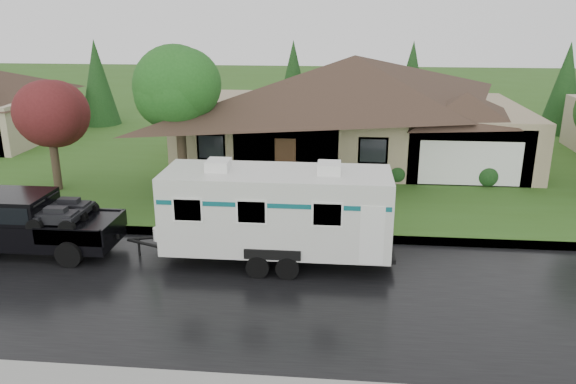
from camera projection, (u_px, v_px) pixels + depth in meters
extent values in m
plane|color=#30571B|center=(295.00, 264.00, 18.58)|extent=(140.00, 140.00, 0.00)
cube|color=black|center=(290.00, 293.00, 16.68)|extent=(140.00, 8.00, 0.01)
cube|color=gray|center=(300.00, 236.00, 20.69)|extent=(140.00, 0.50, 0.15)
cube|color=#30571B|center=(317.00, 153.00, 32.76)|extent=(140.00, 26.00, 0.15)
cube|color=tan|center=(352.00, 131.00, 31.14)|extent=(18.00, 10.00, 3.00)
pyramid|color=#392A1F|center=(355.00, 55.00, 29.88)|extent=(19.44, 10.80, 2.60)
cube|color=tan|center=(462.00, 148.00, 27.85)|extent=(5.76, 4.00, 2.70)
cylinder|color=#382B1E|center=(182.00, 159.00, 25.55)|extent=(0.43, 0.43, 2.80)
sphere|color=#286A22|center=(178.00, 92.00, 24.60)|extent=(3.87, 3.87, 3.87)
cylinder|color=#382B1E|center=(56.00, 166.00, 25.60)|extent=(0.37, 0.37, 2.24)
sphere|color=maroon|center=(49.00, 112.00, 24.84)|extent=(3.09, 3.09, 3.09)
sphere|color=#143814|center=(224.00, 168.00, 27.58)|extent=(1.00, 1.00, 1.00)
sphere|color=#143814|center=(309.00, 170.00, 27.19)|extent=(1.00, 1.00, 1.00)
sphere|color=#143814|center=(397.00, 172.00, 26.81)|extent=(1.00, 1.00, 1.00)
sphere|color=#143814|center=(487.00, 175.00, 26.42)|extent=(1.00, 1.00, 1.00)
cube|color=black|center=(27.00, 229.00, 19.36)|extent=(6.26, 2.09, 0.90)
cube|color=black|center=(12.00, 207.00, 19.15)|extent=(2.51, 1.96, 0.94)
cube|color=black|center=(12.00, 206.00, 19.13)|extent=(2.30, 2.00, 0.57)
cube|color=black|center=(81.00, 226.00, 19.11)|extent=(2.30, 1.98, 0.06)
cylinder|color=black|center=(69.00, 254.00, 18.32)|extent=(0.88, 0.33, 0.88)
cylinder|color=black|center=(96.00, 231.00, 20.26)|extent=(0.88, 0.33, 0.88)
cube|color=silver|center=(277.00, 209.00, 18.24)|extent=(7.31, 2.51, 2.56)
cube|color=black|center=(277.00, 250.00, 18.68)|extent=(7.72, 1.25, 0.15)
cube|color=#0D565C|center=(277.00, 193.00, 18.07)|extent=(7.16, 2.53, 0.15)
cube|color=white|center=(218.00, 165.00, 17.97)|extent=(0.73, 0.84, 0.33)
cube|color=white|center=(329.00, 168.00, 17.64)|extent=(0.73, 0.84, 0.33)
cylinder|color=black|center=(258.00, 267.00, 17.57)|extent=(0.73, 0.25, 0.73)
cylinder|color=black|center=(268.00, 237.00, 19.91)|extent=(0.73, 0.25, 0.73)
cylinder|color=black|center=(287.00, 268.00, 17.49)|extent=(0.73, 0.25, 0.73)
cylinder|color=black|center=(294.00, 238.00, 19.82)|extent=(0.73, 0.25, 0.73)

